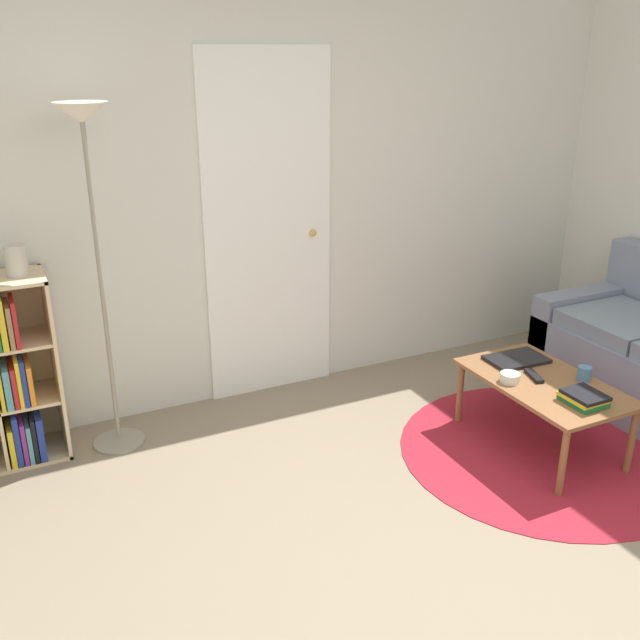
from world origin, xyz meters
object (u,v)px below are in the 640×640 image
Objects in this scene: cup at (584,374)px; coffee_table at (544,388)px; bowl at (510,377)px; laptop at (517,359)px; vase_on_shelf at (16,260)px; floor_lamp at (90,185)px.

coffee_table is at bearing 155.90° from cup.
bowl is 1.35× the size of cup.
laptop is 0.39m from cup.
vase_on_shelf is at bearing 155.19° from coffee_table.
vase_on_shelf is (-2.66, 1.23, 0.65)m from cup.
coffee_table is at bearing -97.94° from laptop.
coffee_table is at bearing -26.49° from floor_lamp.
coffee_table is (2.09, -1.04, -1.09)m from floor_lamp.
floor_lamp is 0.53m from vase_on_shelf.
cup is at bearing -24.10° from coffee_table.
vase_on_shelf is (-2.29, 1.07, 0.66)m from bowl.
laptop is 0.29m from bowl.
cup is at bearing -24.76° from vase_on_shelf.
bowl reaches higher than laptop.
vase_on_shelf reaches higher than laptop.
laptop is at bearing -19.91° from floor_lamp.
cup reaches higher than laptop.
coffee_table is at bearing -22.55° from bowl.
cup is (0.37, -0.16, 0.01)m from bowl.
floor_lamp is 2.57m from coffee_table.
floor_lamp is 2.73m from cup.
floor_lamp reaches higher than cup.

